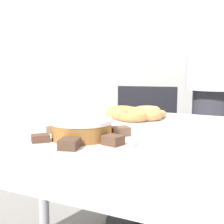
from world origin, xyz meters
TOP-DOWN VIEW (x-y plane):
  - wall_back at (0.00, 1.60)m, footprint 8.00×0.05m
  - table at (0.00, 0.00)m, footprint 1.61×1.01m
  - person_standing at (0.13, 0.94)m, footprint 0.35×0.35m
  - office_chair_left at (-0.29, 0.87)m, footprint 0.52×0.52m
  - plate_cake at (-0.07, -0.19)m, footprint 0.32×0.32m
  - plate_donuts at (-0.09, 0.24)m, footprint 0.32×0.32m
  - frosted_cake at (-0.07, -0.19)m, footprint 0.18×0.18m
  - lamington_0 at (-0.15, -0.27)m, footprint 0.06×0.06m
  - lamington_1 at (-0.04, -0.30)m, footprint 0.06×0.07m
  - lamington_2 at (0.04, -0.21)m, footprint 0.06×0.05m
  - lamington_3 at (0.01, -0.10)m, footprint 0.07×0.07m
  - lamington_4 at (-0.11, -0.07)m, footprint 0.05×0.06m
  - lamington_5 at (-0.19, -0.16)m, footprint 0.05×0.05m
  - donut_0 at (-0.09, 0.24)m, footprint 0.12×0.12m
  - donut_1 at (-0.02, 0.22)m, footprint 0.12×0.12m
  - donut_2 at (-0.01, 0.28)m, footprint 0.10×0.10m
  - donut_3 at (-0.06, 0.31)m, footprint 0.11×0.11m
  - donut_4 at (-0.13, 0.31)m, footprint 0.12×0.12m
  - donut_5 at (-0.16, 0.28)m, footprint 0.11×0.11m
  - donut_6 at (-0.15, 0.22)m, footprint 0.11×0.11m
  - donut_7 at (-0.10, 0.19)m, footprint 0.11×0.11m
  - donut_8 at (-0.06, 0.17)m, footprint 0.13×0.13m

SIDE VIEW (x-z plane):
  - office_chair_left at x=-0.29m, z-range -0.03..0.83m
  - table at x=0.00m, z-range 0.30..1.07m
  - plate_cake at x=-0.07m, z-range 0.77..0.78m
  - plate_donuts at x=-0.09m, z-range 0.77..0.78m
  - lamington_0 at x=-0.15m, z-range 0.78..0.80m
  - lamington_5 at x=-0.19m, z-range 0.78..0.80m
  - lamington_4 at x=-0.11m, z-range 0.78..0.80m
  - lamington_1 at x=-0.04m, z-range 0.78..0.81m
  - lamington_2 at x=0.04m, z-range 0.78..0.81m
  - lamington_3 at x=0.01m, z-range 0.78..0.81m
  - donut_2 at x=-0.01m, z-range 0.78..0.81m
  - donut_4 at x=-0.13m, z-range 0.78..0.81m
  - donut_7 at x=-0.10m, z-range 0.78..0.81m
  - donut_8 at x=-0.06m, z-range 0.78..0.82m
  - donut_6 at x=-0.15m, z-range 0.78..0.82m
  - donut_5 at x=-0.16m, z-range 0.78..0.82m
  - donut_0 at x=-0.09m, z-range 0.78..0.82m
  - donut_1 at x=-0.02m, z-range 0.78..0.82m
  - donut_3 at x=-0.06m, z-range 0.78..0.82m
  - frosted_cake at x=-0.07m, z-range 0.78..0.84m
  - person_standing at x=0.13m, z-range 0.05..1.79m
  - wall_back at x=0.00m, z-range 0.00..2.60m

